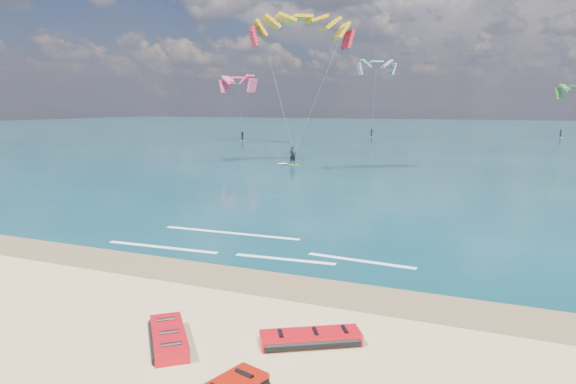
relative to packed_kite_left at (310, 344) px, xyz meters
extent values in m
plane|color=tan|center=(-6.15, 40.53, 0.00)|extent=(320.00, 320.00, 0.00)
cube|color=brown|center=(-6.15, 3.53, 0.00)|extent=(320.00, 2.40, 0.01)
cube|color=#0A333A|center=(-6.15, 104.53, 0.02)|extent=(320.00, 200.00, 0.04)
cube|color=#ABCA17|center=(-14.60, 34.41, 0.07)|extent=(1.32, 0.51, 0.06)
imported|color=black|center=(-14.60, 34.41, 0.94)|extent=(0.65, 0.45, 1.71)
cylinder|color=black|center=(-14.31, 34.13, 1.19)|extent=(0.52, 0.08, 0.04)
cube|color=white|center=(-0.59, 6.83, 0.04)|extent=(4.08, 0.53, 0.01)
cube|color=white|center=(-8.38, 5.53, 0.04)|extent=(4.95, 0.51, 0.01)
cube|color=white|center=(-3.21, 5.94, 0.04)|extent=(3.86, 0.54, 0.01)
cube|color=white|center=(-6.99, 8.63, 0.04)|extent=(6.51, 0.48, 0.01)
camera|label=1|loc=(3.95, -10.79, 5.64)|focal=32.00mm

